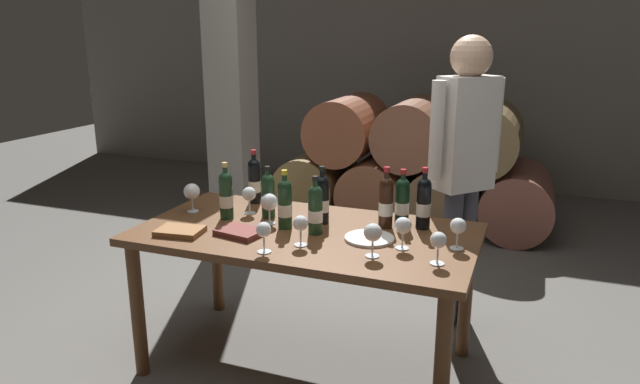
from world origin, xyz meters
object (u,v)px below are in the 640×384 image
(wine_bottle_5, at_px, (386,202))
(wine_bottle_6, at_px, (322,199))
(wine_glass_4, at_px, (301,224))
(wine_glass_5, at_px, (403,227))
(wine_bottle_8, at_px, (402,201))
(wine_glass_8, at_px, (269,203))
(wine_bottle_7, at_px, (424,202))
(wine_glass_1, at_px, (458,227))
(wine_glass_2, at_px, (249,195))
(tasting_notebook, at_px, (180,231))
(wine_bottle_2, at_px, (226,195))
(leather_ledger, at_px, (240,232))
(wine_glass_7, at_px, (438,241))
(sommelier_presenting, at_px, (465,156))
(wine_bottle_1, at_px, (268,195))
(wine_bottle_4, at_px, (285,203))
(wine_bottle_3, at_px, (315,209))
(dining_table, at_px, (306,247))
(wine_bottle_0, at_px, (254,180))
(wine_glass_0, at_px, (264,231))
(wine_glass_3, at_px, (192,192))
(serving_plate, at_px, (369,238))

(wine_bottle_5, xyz_separation_m, wine_bottle_6, (-0.33, -0.05, -0.00))
(wine_glass_4, xyz_separation_m, wine_glass_5, (0.46, 0.13, 0.00))
(wine_bottle_5, distance_m, wine_glass_5, 0.31)
(wine_bottle_8, relative_size, wine_glass_8, 1.83)
(wine_bottle_7, bearing_deg, wine_glass_1, -48.98)
(wine_glass_2, distance_m, wine_glass_5, 0.94)
(wine_glass_8, xyz_separation_m, tasting_notebook, (-0.35, -0.30, -0.10))
(wine_bottle_2, bearing_deg, leather_ledger, -46.94)
(wine_glass_1, relative_size, wine_glass_4, 1.02)
(wine_bottle_2, relative_size, wine_glass_2, 2.04)
(wine_bottle_2, distance_m, wine_bottle_5, 0.85)
(wine_bottle_8, height_order, wine_glass_4, wine_bottle_8)
(wine_glass_5, distance_m, wine_glass_8, 0.74)
(wine_glass_5, bearing_deg, wine_glass_8, 171.54)
(wine_glass_7, height_order, sommelier_presenting, sommelier_presenting)
(wine_bottle_6, xyz_separation_m, wine_glass_7, (0.66, -0.34, -0.03))
(wine_bottle_2, bearing_deg, wine_bottle_1, 27.34)
(wine_bottle_4, bearing_deg, wine_glass_4, -50.30)
(wine_bottle_3, relative_size, wine_glass_8, 1.80)
(dining_table, distance_m, wine_bottle_0, 0.63)
(wine_glass_0, bearing_deg, wine_glass_5, 24.93)
(wine_glass_7, bearing_deg, wine_glass_0, -169.38)
(wine_glass_3, bearing_deg, wine_glass_4, -19.50)
(wine_bottle_4, height_order, wine_glass_2, wine_bottle_4)
(wine_glass_3, bearing_deg, wine_bottle_6, 5.61)
(wine_bottle_3, xyz_separation_m, wine_bottle_5, (0.30, 0.22, 0.01))
(wine_glass_3, bearing_deg, wine_glass_7, -10.87)
(wine_bottle_6, height_order, wine_glass_8, wine_bottle_6)
(wine_bottle_5, height_order, wine_glass_0, wine_bottle_5)
(dining_table, relative_size, wine_glass_3, 10.45)
(wine_bottle_6, height_order, wine_glass_7, wine_bottle_6)
(serving_plate, bearing_deg, wine_bottle_2, 176.88)
(wine_glass_2, xyz_separation_m, wine_glass_4, (0.45, -0.35, -0.00))
(wine_bottle_1, distance_m, wine_bottle_6, 0.31)
(wine_bottle_1, height_order, wine_glass_2, wine_bottle_1)
(dining_table, height_order, wine_bottle_2, wine_bottle_2)
(wine_glass_2, bearing_deg, serving_plate, -12.66)
(wine_bottle_1, relative_size, wine_glass_4, 1.92)
(wine_glass_7, bearing_deg, wine_glass_5, 145.52)
(wine_glass_4, relative_size, sommelier_presenting, 0.09)
(serving_plate, bearing_deg, wine_glass_3, 175.51)
(wine_glass_2, bearing_deg, sommelier_presenting, 29.27)
(wine_glass_0, relative_size, tasting_notebook, 0.66)
(wine_bottle_0, relative_size, wine_glass_3, 1.94)
(wine_glass_1, bearing_deg, wine_bottle_2, 179.15)
(wine_glass_4, bearing_deg, wine_glass_0, -130.70)
(serving_plate, height_order, sommelier_presenting, sommelier_presenting)
(wine_bottle_6, height_order, wine_glass_4, wine_bottle_6)
(wine_bottle_7, height_order, wine_glass_5, wine_bottle_7)
(wine_bottle_8, bearing_deg, wine_glass_8, -161.41)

